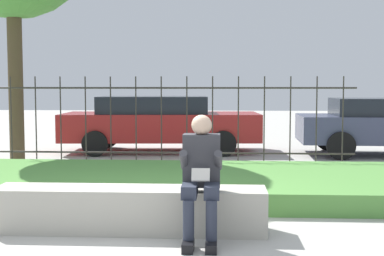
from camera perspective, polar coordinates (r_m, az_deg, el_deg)
name	(u,v)px	position (r m, az deg, el deg)	size (l,w,h in m)	color
ground_plane	(140,231)	(5.91, -5.55, -10.92)	(60.00, 60.00, 0.00)	#B2AFA8
stone_bench	(130,212)	(5.88, -6.65, -8.88)	(2.93, 0.52, 0.48)	#B7B2A3
person_seated_reader	(201,172)	(5.41, 0.99, -4.72)	(0.42, 0.73, 1.28)	black
grass_berm	(162,183)	(7.97, -3.18, -5.87)	(8.58, 2.92, 0.28)	#569342
iron_fence	(174,122)	(9.81, -1.92, 0.61)	(6.58, 0.03, 1.76)	#332D28
car_parked_center	(160,122)	(12.90, -3.48, 0.64)	(4.76, 2.20, 1.34)	maroon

